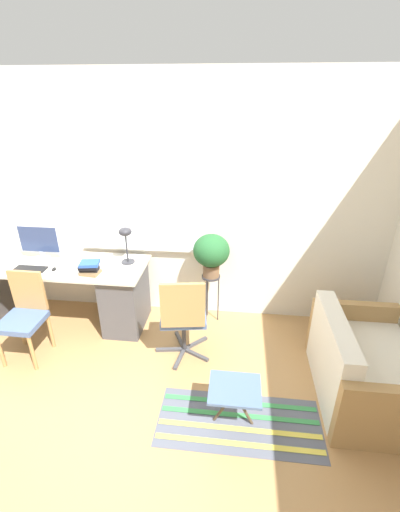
{
  "coord_description": "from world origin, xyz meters",
  "views": [
    {
      "loc": [
        1.41,
        -2.82,
        2.46
      ],
      "look_at": [
        1.07,
        0.17,
        1.02
      ],
      "focal_mm": 24.0,
      "sensor_mm": 36.0,
      "label": 1
    }
  ],
  "objects_px": {
    "mouse": "(54,269)",
    "couch_loveseat": "(363,369)",
    "plant_stand": "(211,283)",
    "potted_plant": "(211,252)",
    "desk_chair_wooden": "(24,314)",
    "keyboard": "(31,269)",
    "book_stack": "(89,268)",
    "desk_lamp": "(126,236)",
    "office_chair_swivel": "(183,315)",
    "monitor": "(39,241)",
    "folding_stool": "(235,391)"
  },
  "relations": [
    {
      "from": "office_chair_swivel",
      "to": "couch_loveseat",
      "type": "distance_m",
      "value": 1.68
    },
    {
      "from": "potted_plant",
      "to": "folding_stool",
      "type": "xyz_separation_m",
      "value": [
        0.31,
        -1.39,
        -0.54
      ]
    },
    {
      "from": "office_chair_swivel",
      "to": "potted_plant",
      "type": "bearing_deg",
      "value": -116.79
    },
    {
      "from": "keyboard",
      "to": "potted_plant",
      "type": "xyz_separation_m",
      "value": [
        1.91,
        0.37,
        0.13
      ]
    },
    {
      "from": "keyboard",
      "to": "desk_chair_wooden",
      "type": "xyz_separation_m",
      "value": [
        0.11,
        -0.41,
        -0.29
      ]
    },
    {
      "from": "keyboard",
      "to": "office_chair_swivel",
      "type": "distance_m",
      "value": 1.74
    },
    {
      "from": "office_chair_swivel",
      "to": "mouse",
      "type": "bearing_deg",
      "value": -20.41
    },
    {
      "from": "mouse",
      "to": "couch_loveseat",
      "type": "bearing_deg",
      "value": -11.03
    },
    {
      "from": "keyboard",
      "to": "book_stack",
      "type": "xyz_separation_m",
      "value": [
        0.67,
        -0.01,
        0.06
      ]
    },
    {
      "from": "desk_lamp",
      "to": "potted_plant",
      "type": "distance_m",
      "value": 0.94
    },
    {
      "from": "monitor",
      "to": "desk_chair_wooden",
      "type": "bearing_deg",
      "value": -80.04
    },
    {
      "from": "book_stack",
      "to": "office_chair_swivel",
      "type": "height_order",
      "value": "office_chair_swivel"
    },
    {
      "from": "keyboard",
      "to": "folding_stool",
      "type": "height_order",
      "value": "keyboard"
    },
    {
      "from": "desk_lamp",
      "to": "plant_stand",
      "type": "distance_m",
      "value": 1.08
    },
    {
      "from": "couch_loveseat",
      "to": "folding_stool",
      "type": "height_order",
      "value": "couch_loveseat"
    },
    {
      "from": "monitor",
      "to": "keyboard",
      "type": "height_order",
      "value": "monitor"
    },
    {
      "from": "desk_lamp",
      "to": "mouse",
      "type": "bearing_deg",
      "value": -159.14
    },
    {
      "from": "couch_loveseat",
      "to": "potted_plant",
      "type": "height_order",
      "value": "potted_plant"
    },
    {
      "from": "desk_lamp",
      "to": "office_chair_swivel",
      "type": "xyz_separation_m",
      "value": [
        0.71,
        -0.57,
        -0.57
      ]
    },
    {
      "from": "keyboard",
      "to": "book_stack",
      "type": "distance_m",
      "value": 0.67
    },
    {
      "from": "keyboard",
      "to": "book_stack",
      "type": "relative_size",
      "value": 1.52
    },
    {
      "from": "keyboard",
      "to": "couch_loveseat",
      "type": "height_order",
      "value": "keyboard"
    },
    {
      "from": "plant_stand",
      "to": "potted_plant",
      "type": "bearing_deg",
      "value": 0.0
    },
    {
      "from": "plant_stand",
      "to": "folding_stool",
      "type": "height_order",
      "value": "plant_stand"
    },
    {
      "from": "monitor",
      "to": "potted_plant",
      "type": "distance_m",
      "value": 1.92
    },
    {
      "from": "mouse",
      "to": "book_stack",
      "type": "relative_size",
      "value": 0.29
    },
    {
      "from": "desk_chair_wooden",
      "to": "office_chair_swivel",
      "type": "relative_size",
      "value": 0.94
    },
    {
      "from": "mouse",
      "to": "desk_chair_wooden",
      "type": "bearing_deg",
      "value": -109.47
    },
    {
      "from": "keyboard",
      "to": "mouse",
      "type": "xyz_separation_m",
      "value": [
        0.26,
        0.01,
        0.01
      ]
    },
    {
      "from": "desk_lamp",
      "to": "folding_stool",
      "type": "relative_size",
      "value": 1.01
    },
    {
      "from": "desk_lamp",
      "to": "book_stack",
      "type": "height_order",
      "value": "desk_lamp"
    },
    {
      "from": "mouse",
      "to": "potted_plant",
      "type": "height_order",
      "value": "potted_plant"
    },
    {
      "from": "desk_lamp",
      "to": "folding_stool",
      "type": "height_order",
      "value": "desk_lamp"
    },
    {
      "from": "monitor",
      "to": "plant_stand",
      "type": "distance_m",
      "value": 1.97
    },
    {
      "from": "desk_lamp",
      "to": "desk_chair_wooden",
      "type": "distance_m",
      "value": 1.26
    },
    {
      "from": "couch_loveseat",
      "to": "folding_stool",
      "type": "bearing_deg",
      "value": 111.54
    },
    {
      "from": "mouse",
      "to": "couch_loveseat",
      "type": "xyz_separation_m",
      "value": [
        3.07,
        -0.6,
        -0.5
      ]
    },
    {
      "from": "desk_lamp",
      "to": "desk_chair_wooden",
      "type": "xyz_separation_m",
      "value": [
        -0.87,
        -0.7,
        -0.59
      ]
    },
    {
      "from": "monitor",
      "to": "book_stack",
      "type": "bearing_deg",
      "value": -22.84
    },
    {
      "from": "monitor",
      "to": "desk_lamp",
      "type": "xyz_separation_m",
      "value": [
        0.99,
        0.01,
        0.1
      ]
    },
    {
      "from": "couch_loveseat",
      "to": "plant_stand",
      "type": "xyz_separation_m",
      "value": [
        -1.42,
        0.95,
        0.23
      ]
    },
    {
      "from": "folding_stool",
      "to": "desk_lamp",
      "type": "bearing_deg",
      "value": 133.11
    },
    {
      "from": "monitor",
      "to": "couch_loveseat",
      "type": "xyz_separation_m",
      "value": [
        3.34,
        -0.86,
        -0.69
      ]
    },
    {
      "from": "desk_chair_wooden",
      "to": "potted_plant",
      "type": "distance_m",
      "value": 2.0
    },
    {
      "from": "desk_lamp",
      "to": "potted_plant",
      "type": "height_order",
      "value": "desk_lamp"
    },
    {
      "from": "office_chair_swivel",
      "to": "folding_stool",
      "type": "height_order",
      "value": "office_chair_swivel"
    },
    {
      "from": "office_chair_swivel",
      "to": "potted_plant",
      "type": "distance_m",
      "value": 0.79
    },
    {
      "from": "desk_lamp",
      "to": "potted_plant",
      "type": "bearing_deg",
      "value": 4.87
    },
    {
      "from": "monitor",
      "to": "couch_loveseat",
      "type": "distance_m",
      "value": 3.52
    },
    {
      "from": "desk_chair_wooden",
      "to": "keyboard",
      "type": "bearing_deg",
      "value": 105.87
    }
  ]
}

